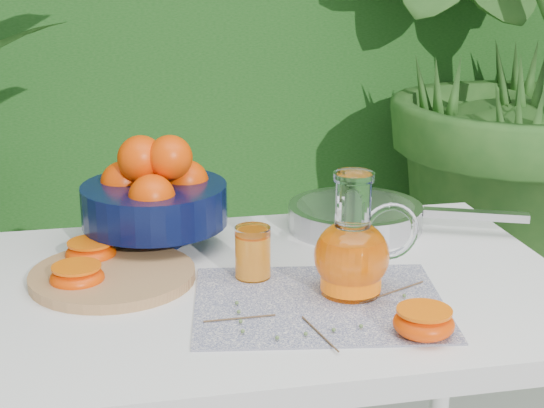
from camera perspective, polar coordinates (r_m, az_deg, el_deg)
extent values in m
imported|color=#26581E|center=(2.76, 14.87, 9.58)|extent=(2.67, 2.67, 1.89)
cube|color=white|center=(1.42, 0.16, -6.03)|extent=(1.00, 0.70, 0.04)
cylinder|color=white|center=(1.97, 11.50, -11.47)|extent=(0.04, 0.04, 0.71)
cube|color=#0D1549|center=(1.32, 3.25, -6.78)|extent=(0.43, 0.36, 0.00)
cylinder|color=#AE864E|center=(1.43, -10.85, -4.84)|extent=(0.36, 0.36, 0.02)
cylinder|color=black|center=(1.58, -7.95, -2.07)|extent=(0.11, 0.11, 0.04)
cylinder|color=black|center=(1.56, -8.04, -0.01)|extent=(0.30, 0.30, 0.08)
sphere|color=#F12D02|center=(1.59, -10.17, 1.40)|extent=(0.09, 0.09, 0.08)
sphere|color=#F12D02|center=(1.58, -5.88, 1.51)|extent=(0.09, 0.09, 0.08)
sphere|color=#F12D02|center=(1.49, -8.22, 0.43)|extent=(0.09, 0.09, 0.08)
sphere|color=#F12D02|center=(1.62, -7.96, 1.82)|extent=(0.09, 0.09, 0.08)
sphere|color=#F12D02|center=(1.54, -8.96, 3.08)|extent=(0.10, 0.10, 0.09)
sphere|color=#F12D02|center=(1.52, -6.99, 3.18)|extent=(0.09, 0.09, 0.08)
cylinder|color=white|center=(1.36, 5.40, -5.86)|extent=(0.10, 0.10, 0.01)
ellipsoid|color=white|center=(1.34, 5.47, -3.54)|extent=(0.12, 0.12, 0.12)
cylinder|color=white|center=(1.31, 5.58, 0.11)|extent=(0.06, 0.06, 0.08)
cylinder|color=white|center=(1.30, 5.64, 1.88)|extent=(0.07, 0.07, 0.01)
torus|color=white|center=(1.35, 8.09, -1.87)|extent=(0.10, 0.01, 0.10)
cylinder|color=#F66305|center=(1.34, 5.46, -4.05)|extent=(0.10, 0.10, 0.09)
cylinder|color=white|center=(1.40, -1.32, -3.32)|extent=(0.08, 0.08, 0.09)
cylinder|color=orange|center=(1.40, -1.32, -3.59)|extent=(0.07, 0.07, 0.07)
cylinder|color=#FF6907|center=(1.39, -1.33, -2.15)|extent=(0.06, 0.06, 0.00)
cylinder|color=#B9B9BE|center=(1.66, 5.71, -0.86)|extent=(0.35, 0.35, 0.05)
cylinder|color=silver|center=(1.66, 5.73, -0.21)|extent=(0.30, 0.30, 0.01)
cube|color=#B9B9BE|center=(1.66, 13.78, -0.73)|extent=(0.19, 0.10, 0.02)
ellipsoid|color=#F12D02|center=(1.40, -13.19, -4.97)|extent=(0.12, 0.12, 0.04)
cylinder|color=#FF6907|center=(1.40, -13.25, -4.20)|extent=(0.11, 0.11, 0.00)
ellipsoid|color=#F12D02|center=(1.51, -12.29, -3.32)|extent=(0.12, 0.12, 0.04)
cylinder|color=#FF6907|center=(1.50, -12.34, -2.60)|extent=(0.11, 0.11, 0.00)
ellipsoid|color=#F12D02|center=(1.23, 10.34, -8.05)|extent=(0.12, 0.12, 0.04)
cylinder|color=#FF6907|center=(1.22, 10.39, -7.20)|extent=(0.11, 0.11, 0.00)
cylinder|color=brown|center=(1.22, 3.29, -8.84)|extent=(0.03, 0.12, 0.00)
sphere|color=#526C38|center=(1.20, 0.36, -9.14)|extent=(0.01, 0.01, 0.01)
sphere|color=#526C38|center=(1.21, 2.32, -8.86)|extent=(0.01, 0.01, 0.01)
sphere|color=#526C38|center=(1.22, 4.25, -8.59)|extent=(0.01, 0.01, 0.01)
sphere|color=#526C38|center=(1.24, 6.12, -8.31)|extent=(0.01, 0.01, 0.01)
cylinder|color=brown|center=(1.37, 8.23, -5.98)|extent=(0.13, 0.06, 0.00)
sphere|color=#526C38|center=(1.42, 5.92, -4.92)|extent=(0.01, 0.01, 0.01)
sphere|color=#526C38|center=(1.38, 7.44, -5.55)|extent=(0.01, 0.01, 0.01)
sphere|color=#526C38|center=(1.35, 9.04, -6.21)|extent=(0.01, 0.01, 0.01)
sphere|color=#526C38|center=(1.32, 10.72, -6.89)|extent=(0.01, 0.01, 0.01)
cylinder|color=brown|center=(1.26, -2.23, -7.81)|extent=(0.11, 0.00, 0.00)
sphere|color=#526C38|center=(1.22, -2.02, -8.69)|extent=(0.01, 0.01, 0.01)
sphere|color=#526C38|center=(1.25, -2.16, -8.02)|extent=(0.01, 0.01, 0.01)
sphere|color=#526C38|center=(1.28, -2.29, -7.38)|extent=(0.01, 0.01, 0.01)
sphere|color=#526C38|center=(1.31, -2.42, -6.77)|extent=(0.01, 0.01, 0.01)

